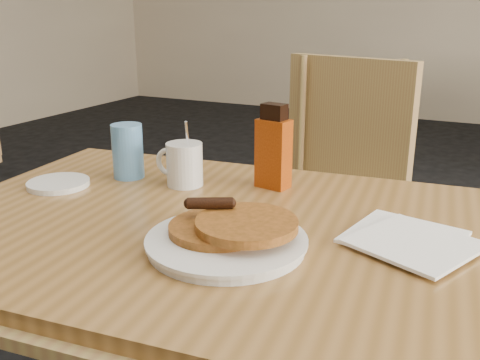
# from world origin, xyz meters

# --- Properties ---
(main_table) EXTENTS (1.24, 0.90, 0.75)m
(main_table) POSITION_xyz_m (-0.03, -0.07, 0.71)
(main_table) COLOR olive
(main_table) RESTS_ON floor
(chair_main_far) EXTENTS (0.55, 0.55, 0.98)m
(chair_main_far) POSITION_xyz_m (-0.04, 0.69, 0.59)
(chair_main_far) COLOR #A2894C
(chair_main_far) RESTS_ON floor
(pancake_plate) EXTENTS (0.27, 0.27, 0.07)m
(pancake_plate) POSITION_xyz_m (0.02, -0.16, 0.77)
(pancake_plate) COLOR white
(pancake_plate) RESTS_ON main_table
(coffee_mug) EXTENTS (0.11, 0.08, 0.15)m
(coffee_mug) POSITION_xyz_m (-0.22, 0.09, 0.80)
(coffee_mug) COLOR white
(coffee_mug) RESTS_ON main_table
(syrup_bottle) EXTENTS (0.08, 0.06, 0.18)m
(syrup_bottle) POSITION_xyz_m (-0.04, 0.16, 0.84)
(syrup_bottle) COLOR maroon
(syrup_bottle) RESTS_ON main_table
(napkin_stack) EXTENTS (0.24, 0.25, 0.01)m
(napkin_stack) POSITION_xyz_m (0.29, -0.02, 0.76)
(napkin_stack) COLOR white
(napkin_stack) RESTS_ON main_table
(blue_tumbler) EXTENTS (0.08, 0.08, 0.12)m
(blue_tumbler) POSITION_xyz_m (-0.36, 0.08, 0.81)
(blue_tumbler) COLOR #5B99D5
(blue_tumbler) RESTS_ON main_table
(side_saucer) EXTENTS (0.15, 0.15, 0.01)m
(side_saucer) POSITION_xyz_m (-0.46, -0.04, 0.76)
(side_saucer) COLOR white
(side_saucer) RESTS_ON main_table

